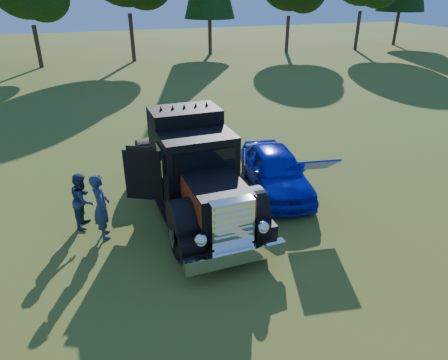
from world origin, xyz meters
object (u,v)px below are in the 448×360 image
spectator_near (101,206)px  diamond_t_truck (194,173)px  hotrod_coupe (276,170)px  spectator_far (83,200)px

spectator_near → diamond_t_truck: bearing=-82.1°
diamond_t_truck → spectator_near: 2.83m
hotrod_coupe → spectator_near: bearing=-171.3°
hotrod_coupe → spectator_near: size_ratio=2.43×
hotrod_coupe → diamond_t_truck: bearing=-172.9°
hotrod_coupe → spectator_far: 6.13m
hotrod_coupe → spectator_far: hotrod_coupe is taller
diamond_t_truck → spectator_near: size_ratio=3.82×
spectator_near → spectator_far: size_ratio=1.15×
spectator_near → hotrod_coupe: bearing=-83.7°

